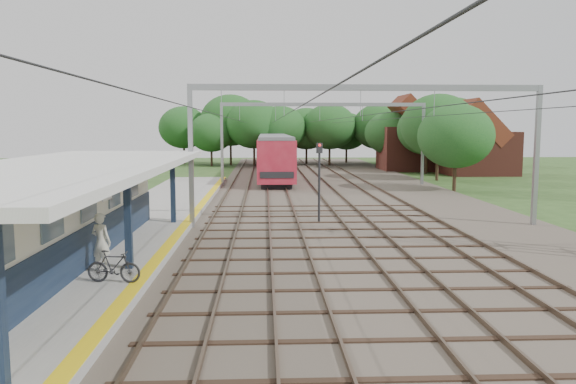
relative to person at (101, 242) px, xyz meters
name	(u,v)px	position (x,y,z in m)	size (l,w,h in m)	color
ground	(330,346)	(6.69, -5.65, -1.30)	(160.00, 160.00, 0.00)	#2D4C1E
ballast_bed	(336,192)	(10.69, 24.35, -1.25)	(18.00, 90.00, 0.10)	#473D33
platform	(136,230)	(-0.81, 8.35, -1.13)	(5.00, 52.00, 0.35)	gray
yellow_stripe	(184,225)	(1.44, 8.35, -0.95)	(0.45, 52.00, 0.01)	yellow
station_building	(47,213)	(-2.19, 1.35, 0.74)	(3.41, 18.00, 3.40)	beige
canopy	(67,168)	(-1.08, 0.35, 2.34)	(6.40, 20.00, 3.44)	#101D33
rail_tracks	(303,191)	(8.19, 24.35, -1.13)	(11.80, 88.00, 0.15)	brown
catenary_system	(337,119)	(10.08, 19.63, 4.21)	(17.22, 88.00, 7.00)	gray
tree_band	(307,128)	(10.54, 51.47, 3.62)	(31.72, 30.88, 8.82)	#382619
house_near	(478,146)	(27.69, 40.35, 1.69)	(7.00, 6.12, 7.89)	brown
house_far	(416,142)	(22.69, 46.35, 1.93)	(8.00, 6.12, 8.66)	brown
person	(101,242)	(0.00, 0.00, 0.00)	(0.69, 0.46, 1.91)	beige
bicycle	(114,267)	(0.75, -1.38, -0.46)	(0.46, 1.63, 0.98)	black
train	(273,152)	(6.19, 44.60, 0.97)	(3.13, 38.91, 4.09)	black
signal_post	(319,174)	(8.04, 10.71, 1.27)	(0.33, 0.30, 4.16)	black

